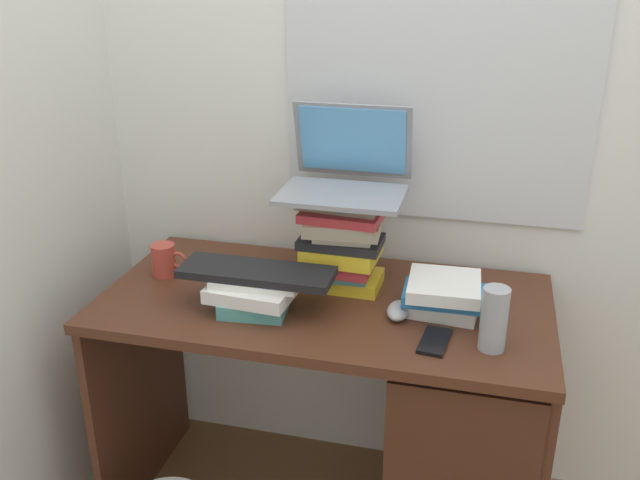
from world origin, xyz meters
TOP-DOWN VIEW (x-y plane):
  - wall_back at (0.00, 0.36)m, footprint 6.00×0.06m
  - wall_left at (-0.83, 0.00)m, footprint 0.05×6.00m
  - desk at (0.32, -0.02)m, footprint 1.26×0.64m
  - book_stack_tall at (0.03, 0.09)m, footprint 0.25×0.20m
  - book_stack_keyboard_riser at (-0.17, -0.11)m, footprint 0.25×0.19m
  - book_stack_side at (0.34, -0.01)m, footprint 0.24×0.20m
  - laptop at (0.03, 0.15)m, footprint 0.35×0.30m
  - keyboard at (-0.16, -0.10)m, footprint 0.42×0.14m
  - computer_mouse at (0.22, -0.06)m, footprint 0.06×0.10m
  - mug at (-0.51, 0.03)m, footprint 0.11×0.07m
  - water_bottle at (0.46, -0.16)m, footprint 0.07×0.07m
  - cell_phone at (0.33, -0.17)m, footprint 0.08×0.14m

SIDE VIEW (x-z plane):
  - desk at x=0.32m, z-range 0.03..0.81m
  - cell_phone at x=0.33m, z-range 0.78..0.79m
  - computer_mouse at x=0.22m, z-range 0.78..0.82m
  - mug at x=-0.51m, z-range 0.78..0.88m
  - book_stack_keyboard_riser at x=-0.17m, z-range 0.78..0.88m
  - book_stack_side at x=0.34m, z-range 0.78..0.89m
  - water_bottle at x=0.46m, z-range 0.78..0.94m
  - keyboard at x=-0.16m, z-range 0.88..0.90m
  - book_stack_tall at x=0.03m, z-range 0.78..1.05m
  - laptop at x=0.03m, z-range 0.99..1.23m
  - wall_left at x=-0.83m, z-range 0.00..2.60m
  - wall_back at x=0.00m, z-range 0.00..2.60m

